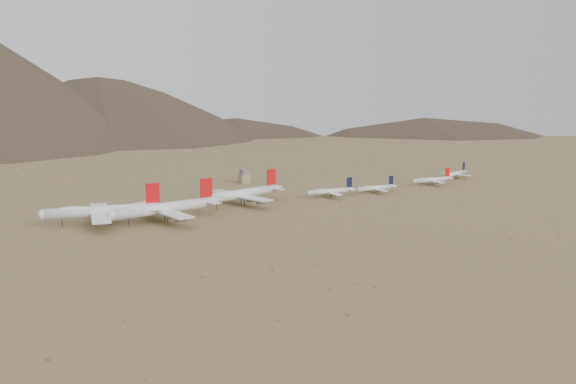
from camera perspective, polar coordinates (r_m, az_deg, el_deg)
ground at (r=428.55m, az=0.85°, el=-1.68°), size 3000.00×3000.00×0.00m
mountain_ridge at (r=1267.12m, az=-24.03°, el=11.97°), size 4400.00×1000.00×300.00m
widebody_west at (r=403.51m, az=-16.14°, el=-1.63°), size 77.08×61.08×23.57m
widebody_centre at (r=403.31m, az=-10.94°, el=-1.41°), size 80.30×61.89×23.85m
widebody_east at (r=449.36m, az=-4.15°, el=-0.16°), size 75.06×58.66×22.48m
narrowbody_a at (r=479.04m, az=3.91°, el=0.08°), size 41.90×30.56×13.92m
narrowbody_b at (r=500.32m, az=7.92°, el=0.38°), size 37.64×27.20×12.43m
narrowbody_c at (r=546.99m, az=12.76°, el=1.08°), size 41.13×30.00×13.67m
narrowbody_d at (r=589.62m, az=14.73°, el=1.61°), size 38.83×28.64×13.07m
control_tower at (r=542.89m, az=-3.92°, el=1.33°), size 8.00×8.00×12.00m
mast_far_west at (r=484.34m, az=-22.93°, el=0.59°), size 2.00×0.60×25.70m
mast_west at (r=519.60m, az=-13.27°, el=1.69°), size 2.00×0.60×25.70m
mast_centre at (r=537.20m, az=-1.74°, el=2.22°), size 2.00×0.60×25.70m
mast_east at (r=606.55m, az=1.39°, el=3.10°), size 2.00×0.60×25.70m
mast_far_east at (r=646.75m, az=7.71°, el=3.44°), size 2.00×0.60×25.70m
desert_scrub at (r=350.56m, az=7.78°, el=-4.35°), size 425.94×173.17×0.86m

